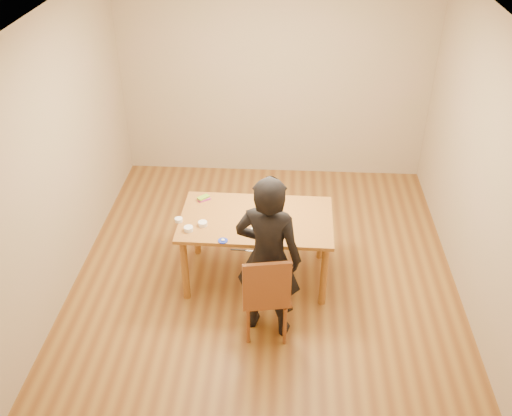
# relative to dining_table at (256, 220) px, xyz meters

# --- Properties ---
(room_shell) EXTENTS (4.00, 4.50, 2.70)m
(room_shell) POSITION_rel_dining_table_xyz_m (0.09, 0.41, 0.62)
(room_shell) COLOR brown
(room_shell) RESTS_ON ground
(dining_table) EXTENTS (1.53, 0.92, 0.04)m
(dining_table) POSITION_rel_dining_table_xyz_m (0.00, 0.00, 0.00)
(dining_table) COLOR brown
(dining_table) RESTS_ON floor
(dining_chair) EXTENTS (0.45, 0.45, 0.04)m
(dining_chair) POSITION_rel_dining_table_xyz_m (0.15, -0.78, -0.28)
(dining_chair) COLOR brown
(dining_chair) RESTS_ON floor
(cake_plate) EXTENTS (0.28, 0.28, 0.02)m
(cake_plate) POSITION_rel_dining_table_xyz_m (0.13, 0.05, 0.03)
(cake_plate) COLOR #B90C0C
(cake_plate) RESTS_ON dining_table
(cake) EXTENTS (0.24, 0.24, 0.08)m
(cake) POSITION_rel_dining_table_xyz_m (0.13, 0.05, 0.08)
(cake) COLOR white
(cake) RESTS_ON cake_plate
(frosting_dome) EXTENTS (0.23, 0.23, 0.03)m
(frosting_dome) POSITION_rel_dining_table_xyz_m (0.13, 0.05, 0.13)
(frosting_dome) COLOR white
(frosting_dome) RESTS_ON cake
(frosting_tub) EXTENTS (0.08, 0.08, 0.07)m
(frosting_tub) POSITION_rel_dining_table_xyz_m (0.01, -0.29, 0.06)
(frosting_tub) COLOR white
(frosting_tub) RESTS_ON dining_table
(frosting_lid) EXTENTS (0.09, 0.09, 0.01)m
(frosting_lid) POSITION_rel_dining_table_xyz_m (-0.29, -0.40, 0.02)
(frosting_lid) COLOR #1A2BAB
(frosting_lid) RESTS_ON dining_table
(frosting_dollop) EXTENTS (0.04, 0.04, 0.02)m
(frosting_dollop) POSITION_rel_dining_table_xyz_m (-0.29, -0.40, 0.04)
(frosting_dollop) COLOR white
(frosting_dollop) RESTS_ON frosting_lid
(ramekin_green) EXTENTS (0.09, 0.09, 0.04)m
(ramekin_green) POSITION_rel_dining_table_xyz_m (-0.64, -0.26, 0.04)
(ramekin_green) COLOR white
(ramekin_green) RESTS_ON dining_table
(ramekin_yellow) EXTENTS (0.09, 0.09, 0.04)m
(ramekin_yellow) POSITION_rel_dining_table_xyz_m (-0.51, -0.16, 0.04)
(ramekin_yellow) COLOR white
(ramekin_yellow) RESTS_ON dining_table
(ramekin_multi) EXTENTS (0.08, 0.08, 0.04)m
(ramekin_multi) POSITION_rel_dining_table_xyz_m (-0.76, -0.11, 0.04)
(ramekin_multi) COLOR white
(ramekin_multi) RESTS_ON dining_table
(candy_box_pink) EXTENTS (0.14, 0.12, 0.02)m
(candy_box_pink) POSITION_rel_dining_table_xyz_m (-0.57, 0.30, 0.03)
(candy_box_pink) COLOR #D13177
(candy_box_pink) RESTS_ON dining_table
(candy_box_green) EXTENTS (0.13, 0.13, 0.02)m
(candy_box_green) POSITION_rel_dining_table_xyz_m (-0.57, 0.30, 0.05)
(candy_box_green) COLOR green
(candy_box_green) RESTS_ON candy_box_pink
(spatula) EXTENTS (0.15, 0.02, 0.01)m
(spatula) POSITION_rel_dining_table_xyz_m (-0.13, -0.54, 0.02)
(spatula) COLOR black
(spatula) RESTS_ON dining_table
(person) EXTENTS (0.68, 0.52, 1.65)m
(person) POSITION_rel_dining_table_xyz_m (0.15, -0.73, 0.09)
(person) COLOR black
(person) RESTS_ON floor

